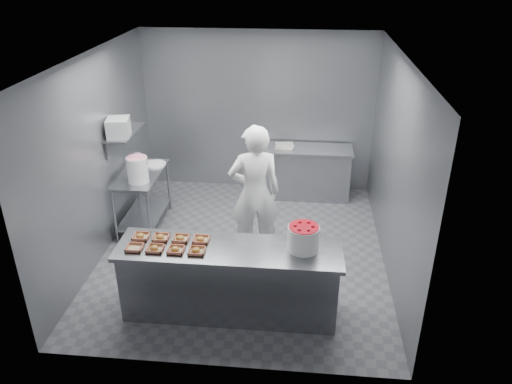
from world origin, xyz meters
TOP-DOWN VIEW (x-y plane):
  - floor at (0.00, 0.00)m, footprint 4.50×4.50m
  - ceiling at (0.00, 0.00)m, footprint 4.50×4.50m
  - wall_back at (0.00, 2.25)m, footprint 4.00×0.04m
  - wall_left at (-2.00, 0.00)m, footprint 0.04×4.50m
  - wall_right at (2.00, 0.00)m, footprint 0.04×4.50m
  - service_counter at (0.00, -1.35)m, footprint 2.60×0.70m
  - prep_table at (-1.65, 0.60)m, footprint 0.60×1.20m
  - back_counter at (0.90, 1.90)m, footprint 1.50×0.60m
  - wall_shelf at (-1.82, 0.60)m, footprint 0.35×0.90m
  - tray_0 at (-1.07, -1.47)m, footprint 0.19×0.18m
  - tray_1 at (-0.83, -1.47)m, footprint 0.19×0.18m
  - tray_2 at (-0.59, -1.47)m, footprint 0.19×0.18m
  - tray_3 at (-0.35, -1.47)m, footprint 0.19×0.18m
  - tray_4 at (-1.07, -1.23)m, footprint 0.19×0.18m
  - tray_5 at (-0.83, -1.23)m, footprint 0.19×0.18m
  - tray_6 at (-0.59, -1.23)m, footprint 0.19×0.18m
  - tray_7 at (-0.35, -1.23)m, footprint 0.19×0.18m
  - worker at (0.17, -0.08)m, footprint 0.80×0.62m
  - strawberry_tub at (0.84, -1.29)m, footprint 0.36×0.36m
  - glaze_bucket at (-1.58, 0.31)m, footprint 0.32×0.30m
  - bucket_lid at (-1.51, 0.94)m, footprint 0.40×0.40m
  - rag at (-1.65, 1.04)m, footprint 0.13×0.12m
  - appliance at (-1.82, 0.40)m, footprint 0.37×0.40m
  - paper_stack at (0.48, 1.90)m, footprint 0.30×0.23m

SIDE VIEW (x-z plane):
  - floor at x=0.00m, z-range 0.00..0.00m
  - back_counter at x=0.90m, z-range 0.00..0.90m
  - service_counter at x=0.00m, z-range 0.00..0.90m
  - prep_table at x=-1.65m, z-range 0.14..1.04m
  - rag at x=-1.65m, z-range 0.90..0.92m
  - bucket_lid at x=-1.51m, z-range 0.90..0.93m
  - tray_0 at x=-1.07m, z-range 0.90..0.94m
  - tray_1 at x=-0.83m, z-range 0.89..0.95m
  - tray_2 at x=-0.59m, z-range 0.89..0.95m
  - tray_3 at x=-0.35m, z-range 0.89..0.95m
  - tray_4 at x=-1.07m, z-range 0.89..0.95m
  - tray_5 at x=-0.83m, z-range 0.89..0.95m
  - tray_6 at x=-0.59m, z-range 0.89..0.95m
  - tray_7 at x=-0.35m, z-range 0.89..0.95m
  - paper_stack at x=0.48m, z-range 0.90..0.96m
  - worker at x=0.17m, z-range 0.00..1.95m
  - strawberry_tub at x=0.84m, z-range 0.91..1.21m
  - glaze_bucket at x=-1.58m, z-range 0.87..1.33m
  - wall_back at x=0.00m, z-range 0.00..2.80m
  - wall_left at x=-2.00m, z-range 0.00..2.80m
  - wall_right at x=2.00m, z-range 0.00..2.80m
  - wall_shelf at x=-1.82m, z-range 1.54..1.56m
  - appliance at x=-1.82m, z-range 1.56..1.83m
  - ceiling at x=0.00m, z-range 2.80..2.80m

